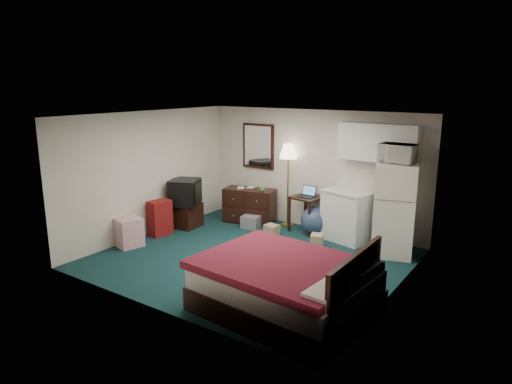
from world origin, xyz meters
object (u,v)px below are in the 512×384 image
Objects in this scene: dresser at (250,206)px; tv_stand at (186,215)px; kitchen_counter at (348,216)px; desk at (307,214)px; suitcase at (160,218)px; fridge at (394,210)px; floor_lamp at (288,185)px; bed at (285,287)px.

dresser reaches higher than tv_stand.
desk is at bearing -166.47° from kitchen_counter.
suitcase is (-2.35, -1.91, -0.01)m from desk.
floor_lamp is at bearing 154.01° from fridge.
kitchen_counter is 3.77m from suitcase.
fridge is 2.98× the size of tv_stand.
dresser reaches higher than suitcase.
fridge is 4.31m from tv_stand.
kitchen_counter is 1.08m from fridge.
kitchen_counter is at bearing 103.03° from bed.
dresser is 1.40m from tv_stand.
dresser is 2.28m from kitchen_counter.
floor_lamp reaches higher than suitcase.
bed is at bearing -34.96° from tv_stand.
dresser is at bearing 69.09° from suitcase.
floor_lamp reaches higher than fridge.
kitchen_counter is at bearing 38.38° from suitcase.
tv_stand is (-3.68, 2.03, -0.09)m from bed.
suitcase is (-3.74, 1.32, 0.01)m from bed.
desk is 3.03m from suitcase.
floor_lamp is 1.06× the size of fridge.
floor_lamp is 2.47× the size of suitcase.
bed is (0.48, -3.21, -0.14)m from kitchen_counter.
fridge reaches higher than tv_stand.
kitchen_counter reaches higher than tv_stand.
dresser is 1.54× the size of suitcase.
suitcase is (-4.24, -1.61, -0.48)m from fridge.
floor_lamp is at bearing 178.06° from desk.
suitcase is at bearing -135.10° from kitchen_counter.
fridge is (0.98, -0.29, 0.35)m from kitchen_counter.
floor_lamp is 0.81× the size of bed.
fridge is at bearing -1.54° from kitchen_counter.
floor_lamp is 3.91m from bed.
fridge is at bearing -9.90° from floor_lamp.
bed is at bearing -115.70° from fridge.
suitcase is at bearing -131.79° from dresser.
suitcase is at bearing -100.98° from tv_stand.
suitcase is at bearing 165.10° from bed.
dresser is at bearing 161.19° from fridge.
kitchen_counter reaches higher than dresser.
bed is (2.76, -3.08, -0.03)m from dresser.
fridge reaches higher than desk.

